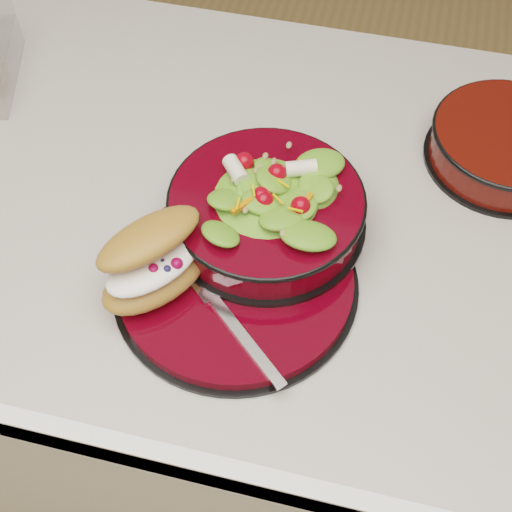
% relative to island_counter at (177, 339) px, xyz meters
% --- Properties ---
extents(island_counter, '(1.24, 0.74, 0.90)m').
position_rel_island_counter_xyz_m(island_counter, '(0.00, 0.00, 0.00)').
color(island_counter, silver).
rests_on(island_counter, ground).
extents(dinner_plate, '(0.29, 0.29, 0.02)m').
position_rel_island_counter_xyz_m(dinner_plate, '(0.16, -0.14, 0.46)').
color(dinner_plate, black).
rests_on(dinner_plate, island_counter).
extents(salad_bowl, '(0.25, 0.25, 0.10)m').
position_rel_island_counter_xyz_m(salad_bowl, '(0.18, -0.06, 0.50)').
color(salad_bowl, black).
rests_on(salad_bowl, dinner_plate).
extents(croissant, '(0.14, 0.17, 0.08)m').
position_rel_island_counter_xyz_m(croissant, '(0.08, -0.17, 0.51)').
color(croissant, '#A97333').
rests_on(croissant, dinner_plate).
extents(fork, '(0.14, 0.13, 0.00)m').
position_rel_island_counter_xyz_m(fork, '(0.17, -0.21, 0.47)').
color(fork, silver).
rests_on(fork, dinner_plate).
extents(extra_bowl, '(0.21, 0.21, 0.05)m').
position_rel_island_counter_xyz_m(extra_bowl, '(0.46, 0.14, 0.48)').
color(extra_bowl, black).
rests_on(extra_bowl, island_counter).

